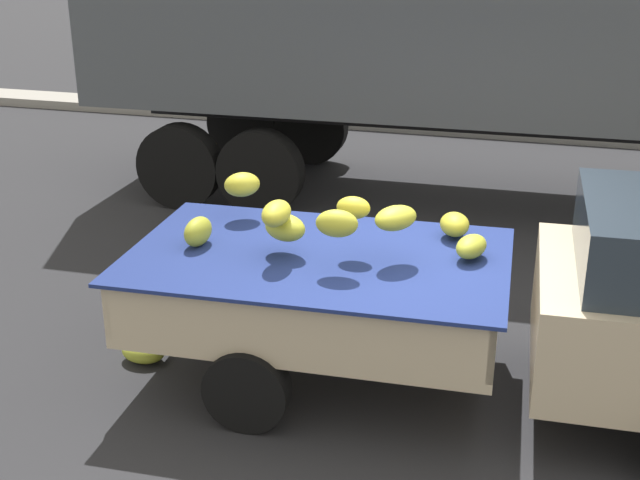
% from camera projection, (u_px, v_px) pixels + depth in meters
% --- Properties ---
extents(ground, '(220.00, 220.00, 0.00)m').
position_uv_depth(ground, '(413.00, 380.00, 6.90)').
color(ground, '#28282B').
extents(curb_strip, '(80.00, 0.80, 0.16)m').
position_uv_depth(curb_strip, '(499.00, 129.00, 14.39)').
color(curb_strip, gray).
rests_on(curb_strip, ground).
extents(pickup_truck, '(5.28, 2.06, 1.70)m').
position_uv_depth(pickup_truck, '(594.00, 305.00, 6.19)').
color(pickup_truck, '#CCB793').
rests_on(pickup_truck, ground).
extents(semi_trailer, '(12.05, 2.82, 3.95)m').
position_uv_depth(semi_trailer, '(571.00, 4.00, 9.98)').
color(semi_trailer, '#4C5156').
rests_on(semi_trailer, ground).
extents(fallen_banana_bunch_near_tailgate, '(0.40, 0.31, 0.19)m').
position_uv_depth(fallen_banana_bunch_near_tailgate, '(143.00, 351.00, 7.15)').
color(fallen_banana_bunch_near_tailgate, '#A8B232').
rests_on(fallen_banana_bunch_near_tailgate, ground).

